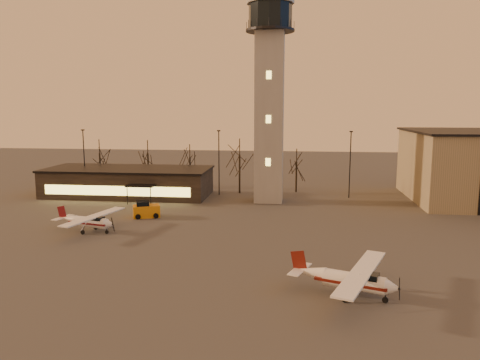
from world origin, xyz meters
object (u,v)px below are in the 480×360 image
Objects in this scene: terminal at (128,182)px; cessna_front at (356,284)px; control_tower at (270,88)px; service_cart at (146,211)px; cessna_rear at (92,224)px.

terminal reaches higher than cessna_front.
service_cart is (-14.64, -12.02, -15.54)m from control_tower.
terminal is at bearing 150.16° from cessna_front.
cessna_rear is at bearing 171.26° from cessna_front.
cessna_front reaches higher than service_cart.
service_cart is at bearing 78.07° from cessna_rear.
control_tower is 1.28× the size of terminal.
control_tower reaches higher than cessna_rear.
terminal is at bearing 174.85° from control_tower.
terminal is at bearing 113.45° from cessna_rear.
cessna_rear is (-26.62, 14.85, -0.08)m from cessna_front.
service_cart is at bearing -62.29° from terminal.
service_cart is at bearing 156.06° from cessna_front.
cessna_rear is (3.70, -21.61, -1.23)m from terminal.
cessna_rear is (-18.29, -19.63, -15.40)m from control_tower.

